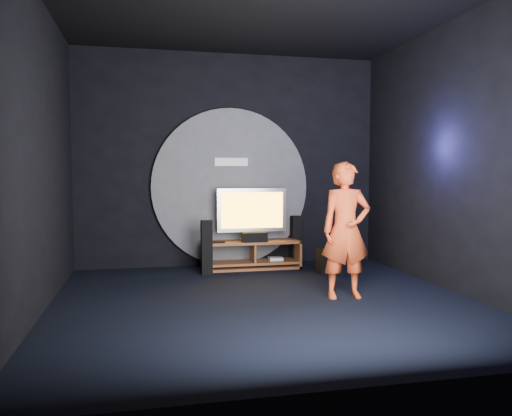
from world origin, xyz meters
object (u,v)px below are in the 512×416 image
Objects in this scene: media_console at (253,257)px; subwoofer at (329,261)px; tv at (252,212)px; tower_speaker_left at (207,247)px; tower_speaker_right at (296,240)px; player at (346,230)px.

media_console reaches higher than subwoofer.
tv is 1.45m from subwoofer.
tower_speaker_left is at bearing -155.05° from tv.
tower_speaker_left is 2.22× the size of subwoofer.
subwoofer is at bearing -68.97° from tower_speaker_right.
tv is 1.38× the size of tower_speaker_right.
tv is 0.93m from tower_speaker_right.
tower_speaker_right is (0.77, 0.17, 0.22)m from media_console.
media_console is 0.87m from tower_speaker_left.
tower_speaker_left is at bearing 170.89° from subwoofer.
tower_speaker_right is at bearing 16.61° from tower_speaker_left.
player reaches higher than tv.
player is (0.72, -2.09, 0.64)m from media_console.
media_console is at bearing 20.61° from tower_speaker_left.
tower_speaker_left is (-0.79, -0.30, 0.22)m from media_console.
media_console is 0.82m from tower_speaker_right.
tower_speaker_left is 2.38m from player.
player reaches higher than tower_speaker_right.
player reaches higher than subwoofer.
subwoofer is (0.29, -0.76, -0.23)m from tower_speaker_right.
tower_speaker_right reaches higher than subwoofer.
media_console is 1.22m from subwoofer.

